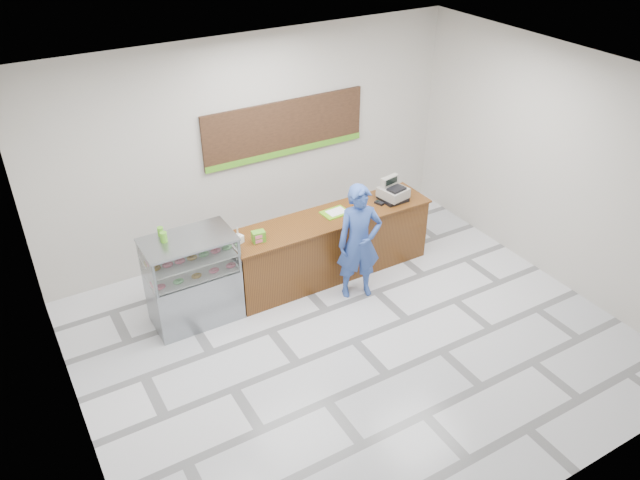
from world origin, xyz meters
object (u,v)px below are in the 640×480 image
cash_register (393,192)px  customer (359,242)px  serving_tray (335,213)px  display_case (193,279)px  sales_counter (330,245)px

cash_register → customer: customer is taller
serving_tray → customer: customer is taller
serving_tray → customer: bearing=-95.5°
cash_register → serving_tray: (-1.00, 0.08, -0.12)m
display_case → customer: 2.41m
sales_counter → customer: size_ratio=1.82×
serving_tray → display_case: bearing=177.4°
sales_counter → display_case: display_case is taller
customer → cash_register: bearing=49.4°
display_case → customer: bearing=-15.7°
display_case → serving_tray: (2.33, 0.05, 0.37)m
sales_counter → display_case: bearing=-180.0°
sales_counter → customer: bearing=-82.2°
display_case → sales_counter: bearing=0.0°
sales_counter → customer: (0.09, -0.65, 0.38)m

